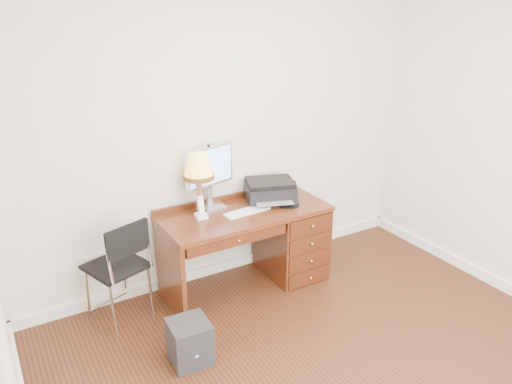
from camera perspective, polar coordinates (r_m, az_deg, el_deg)
ground at (r=3.84m, az=9.76°, el=-19.92°), size 4.00×4.00×0.00m
room_shell at (r=4.20m, az=4.14°, el=-14.68°), size 4.00×4.00×4.00m
desk at (r=4.71m, az=2.18°, el=-5.13°), size 1.50×0.67×0.75m
monitor at (r=4.39m, az=-5.24°, el=2.57°), size 0.49×0.20×0.56m
keyboard at (r=4.39m, az=-1.05°, el=-2.22°), size 0.44×0.16×0.02m
mouse_pad at (r=4.54m, az=3.74°, el=-1.35°), size 0.20×0.20×0.04m
printer at (r=4.61m, az=1.64°, el=0.18°), size 0.53×0.47×0.19m
leg_lamp at (r=4.25m, az=-6.59°, el=2.49°), size 0.26×0.26×0.54m
phone at (r=4.28m, az=-6.30°, el=-2.26°), size 0.10×0.10×0.20m
pen_cup at (r=4.67m, az=1.58°, el=-0.09°), size 0.09×0.09×0.11m
chair at (r=4.15m, az=-15.52°, el=-7.73°), size 0.54×0.55×0.91m
equipment_box at (r=3.84m, az=-7.57°, el=-16.62°), size 0.30×0.30×0.33m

